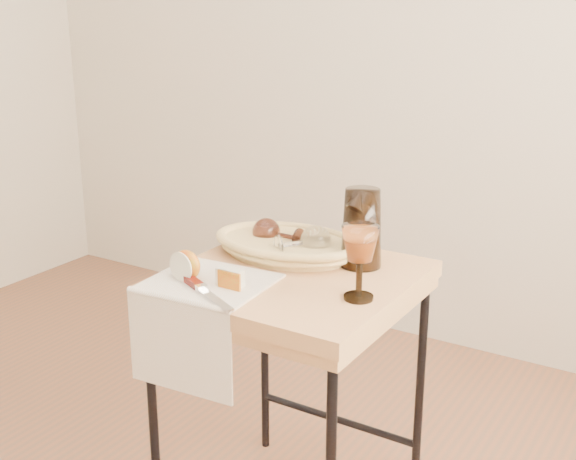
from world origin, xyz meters
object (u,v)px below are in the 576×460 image
Objects in this scene: goblet_lying_b at (300,243)px; tea_towel at (209,282)px; wine_goblet at (360,263)px; apple_half at (187,264)px; side_table at (292,402)px; bread_basket at (287,247)px; pitcher at (362,228)px; table_knife at (203,289)px; goblet_lying_a at (280,235)px.

tea_towel is at bearing -168.12° from goblet_lying_b.
apple_half is at bearing -163.98° from wine_goblet.
bread_basket is (-0.08, 0.10, 0.39)m from side_table.
pitcher is at bearing 45.93° from tea_towel.
pitcher is (0.12, 0.14, 0.47)m from side_table.
bread_basket is at bearing 151.02° from wine_goblet.
side_table is at bearing 49.61° from apple_half.
pitcher is at bearing 5.65° from bread_basket.
apple_half is 0.11m from table_knife.
pitcher reaches higher than wine_goblet.
tea_towel is at bearing 20.21° from apple_half.
bread_basket is 1.48× the size of table_knife.
wine_goblet is at bearing -33.92° from bread_basket.
table_knife reaches higher than side_table.
apple_half reaches higher than tea_towel.
goblet_lying_b is at bearing -146.57° from pitcher.
pitcher is at bearing -32.22° from goblet_lying_b.
side_table is at bearing -119.05° from pitcher.
pitcher is 3.06× the size of apple_half.
goblet_lying_a is 0.35m from table_knife.
side_table is 0.46m from table_knife.
bread_basket is 0.06m from goblet_lying_b.
bread_basket is 2.70× the size of goblet_lying_b.
goblet_lying_b is 0.31m from apple_half.
tea_towel is 2.14× the size of goblet_lying_b.
apple_half is 0.33× the size of table_knife.
tea_towel is at bearing -163.59° from wine_goblet.
goblet_lying_a is at bearing 133.18° from side_table.
table_knife is (-0.08, -0.31, -0.04)m from goblet_lying_b.
pitcher is 0.44m from table_knife.
bread_basket is (0.06, 0.27, 0.02)m from tea_towel.
bread_basket is at bearing 74.19° from tea_towel.
goblet_lying_b is at bearing 158.80° from goblet_lying_a.
goblet_lying_b is (0.09, -0.04, 0.00)m from goblet_lying_a.
wine_goblet is at bearing -84.51° from goblet_lying_b.
apple_half is at bearing 175.86° from table_knife.
apple_half is at bearing -170.48° from tea_towel.
pitcher is 1.37× the size of wine_goblet.
goblet_lying_b is at bearing 62.00° from tea_towel.
goblet_lying_a reaches higher than bread_basket.
goblet_lying_b is 0.55× the size of table_knife.
wine_goblet reaches higher than table_knife.
wine_goblet is (0.09, -0.20, -0.01)m from pitcher.
pitcher is (0.20, 0.04, 0.08)m from bread_basket.
goblet_lying_a is 0.51× the size of pitcher.
bread_basket is 0.34m from wine_goblet.
apple_half is (-0.08, -0.30, -0.01)m from goblet_lying_a.
goblet_lying_a reaches higher than side_table.
pitcher is at bearing 52.32° from apple_half.
goblet_lying_a is (-0.03, 0.02, 0.02)m from bread_basket.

